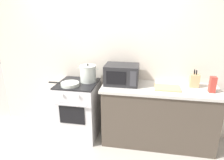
{
  "coord_description": "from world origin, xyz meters",
  "views": [
    {
      "loc": [
        0.69,
        -2.17,
        1.97
      ],
      "look_at": [
        0.2,
        0.6,
        1.0
      ],
      "focal_mm": 32.11,
      "sensor_mm": 36.0,
      "label": 1
    }
  ],
  "objects_px": {
    "knife_block": "(194,81)",
    "pasta_box": "(213,85)",
    "cutting_board": "(167,88)",
    "stock_pot": "(88,74)",
    "stove": "(79,109)",
    "frying_pan": "(70,84)",
    "microwave": "(122,74)"
  },
  "relations": [
    {
      "from": "cutting_board",
      "to": "microwave",
      "type": "bearing_deg",
      "value": 173.35
    },
    {
      "from": "knife_block",
      "to": "stove",
      "type": "bearing_deg",
      "value": -175.35
    },
    {
      "from": "stove",
      "to": "knife_block",
      "type": "relative_size",
      "value": 3.53
    },
    {
      "from": "stove",
      "to": "microwave",
      "type": "distance_m",
      "value": 0.92
    },
    {
      "from": "stock_pot",
      "to": "cutting_board",
      "type": "height_order",
      "value": "stock_pot"
    },
    {
      "from": "cutting_board",
      "to": "knife_block",
      "type": "height_order",
      "value": "knife_block"
    },
    {
      "from": "cutting_board",
      "to": "pasta_box",
      "type": "xyz_separation_m",
      "value": [
        0.59,
        -0.03,
        0.1
      ]
    },
    {
      "from": "stock_pot",
      "to": "pasta_box",
      "type": "distance_m",
      "value": 1.79
    },
    {
      "from": "knife_block",
      "to": "pasta_box",
      "type": "xyz_separation_m",
      "value": [
        0.2,
        -0.17,
        0.01
      ]
    },
    {
      "from": "microwave",
      "to": "pasta_box",
      "type": "height_order",
      "value": "microwave"
    },
    {
      "from": "stove",
      "to": "cutting_board",
      "type": "height_order",
      "value": "cutting_board"
    },
    {
      "from": "stove",
      "to": "pasta_box",
      "type": "bearing_deg",
      "value": -0.85
    },
    {
      "from": "microwave",
      "to": "cutting_board",
      "type": "height_order",
      "value": "microwave"
    },
    {
      "from": "stove",
      "to": "microwave",
      "type": "relative_size",
      "value": 1.84
    },
    {
      "from": "stock_pot",
      "to": "cutting_board",
      "type": "bearing_deg",
      "value": -4.53
    },
    {
      "from": "stock_pot",
      "to": "microwave",
      "type": "height_order",
      "value": "microwave"
    },
    {
      "from": "stock_pot",
      "to": "pasta_box",
      "type": "xyz_separation_m",
      "value": [
        1.79,
        -0.13,
        -0.02
      ]
    },
    {
      "from": "microwave",
      "to": "knife_block",
      "type": "xyz_separation_m",
      "value": [
        1.06,
        0.06,
        -0.05
      ]
    },
    {
      "from": "knife_block",
      "to": "cutting_board",
      "type": "bearing_deg",
      "value": -160.12
    },
    {
      "from": "stove",
      "to": "frying_pan",
      "type": "xyz_separation_m",
      "value": [
        -0.07,
        -0.14,
        0.48
      ]
    },
    {
      "from": "microwave",
      "to": "stove",
      "type": "bearing_deg",
      "value": -173.36
    },
    {
      "from": "knife_block",
      "to": "stock_pot",
      "type": "bearing_deg",
      "value": -178.38
    },
    {
      "from": "stock_pot",
      "to": "cutting_board",
      "type": "xyz_separation_m",
      "value": [
        1.2,
        -0.1,
        -0.12
      ]
    },
    {
      "from": "pasta_box",
      "to": "frying_pan",
      "type": "bearing_deg",
      "value": -176.86
    },
    {
      "from": "microwave",
      "to": "cutting_board",
      "type": "xyz_separation_m",
      "value": [
        0.67,
        -0.08,
        -0.14
      ]
    },
    {
      "from": "stock_pot",
      "to": "knife_block",
      "type": "relative_size",
      "value": 1.3
    },
    {
      "from": "cutting_board",
      "to": "pasta_box",
      "type": "distance_m",
      "value": 0.6
    },
    {
      "from": "knife_block",
      "to": "pasta_box",
      "type": "height_order",
      "value": "knife_block"
    },
    {
      "from": "frying_pan",
      "to": "knife_block",
      "type": "bearing_deg",
      "value": 8.81
    },
    {
      "from": "cutting_board",
      "to": "stock_pot",
      "type": "bearing_deg",
      "value": 175.47
    },
    {
      "from": "frying_pan",
      "to": "stock_pot",
      "type": "bearing_deg",
      "value": 47.04
    },
    {
      "from": "stove",
      "to": "cutting_board",
      "type": "distance_m",
      "value": 1.43
    }
  ]
}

